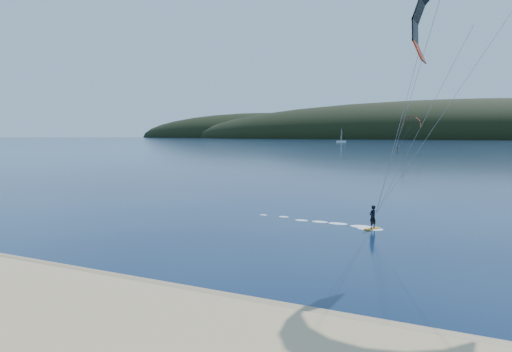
{
  "coord_description": "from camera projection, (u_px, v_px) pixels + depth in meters",
  "views": [
    {
      "loc": [
        16.55,
        -12.56,
        7.22
      ],
      "look_at": [
        4.97,
        10.0,
        5.0
      ],
      "focal_mm": 33.93,
      "sensor_mm": 36.0,
      "label": 1
    }
  ],
  "objects": [
    {
      "name": "wet_sand",
      "position": [
        112.0,
        283.0,
        23.27
      ],
      "size": [
        220.0,
        2.5,
        0.1
      ],
      "color": "#7F654A",
      "rests_on": "ground"
    },
    {
      "name": "kitesurfer_far",
      "position": [
        411.0,
        126.0,
        200.01
      ],
      "size": [
        10.32,
        5.17,
        12.69
      ],
      "color": "orange",
      "rests_on": "ground"
    },
    {
      "name": "kitesurfer_near",
      "position": [
        466.0,
        35.0,
        29.1
      ],
      "size": [
        21.33,
        7.16,
        17.1
      ],
      "color": "orange",
      "rests_on": "ground"
    },
    {
      "name": "sailboat",
      "position": [
        341.0,
        141.0,
        416.1
      ],
      "size": [
        8.6,
        5.31,
        11.96
      ],
      "color": "white",
      "rests_on": "ground"
    },
    {
      "name": "ground",
      "position": [
        31.0,
        315.0,
        19.29
      ],
      "size": [
        1800.0,
        1800.0,
        0.0
      ],
      "primitive_type": "plane",
      "color": "#071333",
      "rests_on": "ground"
    },
    {
      "name": "headland",
      "position": [
        492.0,
        139.0,
        679.59
      ],
      "size": [
        1200.0,
        310.0,
        140.0
      ],
      "color": "black",
      "rests_on": "ground"
    }
  ]
}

